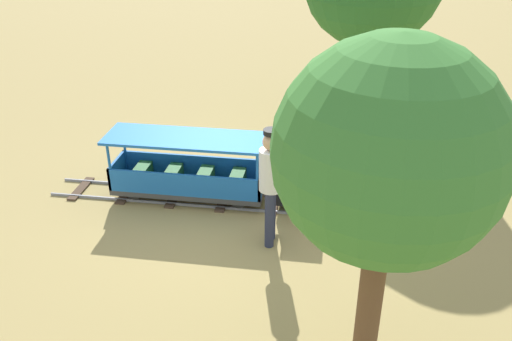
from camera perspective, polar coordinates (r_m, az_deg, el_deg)
name	(u,v)px	position (r m, az deg, el deg)	size (l,w,h in m)	color
ground_plane	(243,202)	(8.06, -1.37, -3.37)	(60.00, 60.00, 0.00)	#A38C51
track	(249,202)	(8.04, -0.79, -3.31)	(0.70, 6.05, 0.04)	gray
locomotive	(320,179)	(7.73, 6.82, -0.90)	(0.66, 1.45, 1.04)	black
passenger_car	(188,173)	(8.02, -7.17, -0.31)	(0.76, 2.35, 0.97)	#3F3F3F
conductor_person	(271,179)	(6.70, 1.58, -0.86)	(0.30, 0.30, 1.62)	#282D47
park_bench	(317,113)	(10.25, 6.49, 6.11)	(1.31, 0.43, 0.82)	olive
oak_tree_far	(389,154)	(4.29, 13.88, 1.70)	(1.86, 1.86, 3.29)	brown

